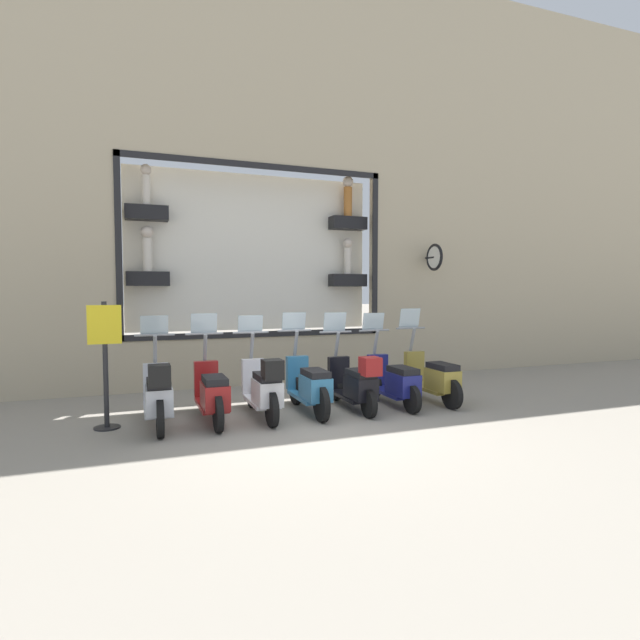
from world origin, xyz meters
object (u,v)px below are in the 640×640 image
Objects in this scene: scooter_navy_1 at (395,382)px; scooter_white_4 at (263,388)px; scooter_black_2 at (355,383)px; shop_sign_post at (105,360)px; scooter_olive_0 at (433,378)px; scooter_teal_3 at (309,386)px; scooter_red_5 at (212,394)px; scooter_silver_6 at (158,395)px.

scooter_navy_1 is 2.30m from scooter_white_4.
shop_sign_post reaches higher than scooter_black_2.
scooter_olive_0 is 1.00× the size of scooter_white_4.
scooter_navy_1 is 4.57m from shop_sign_post.
scooter_black_2 is at bearing -90.38° from scooter_white_4.
scooter_black_2 is 0.77m from scooter_teal_3.
scooter_silver_6 is (-0.06, 0.77, 0.04)m from scooter_red_5.
scooter_navy_1 is (-0.01, 0.77, -0.02)m from scooter_olive_0.
scooter_teal_3 is at bearing 84.53° from scooter_black_2.
scooter_olive_0 is 2.30m from scooter_teal_3.
scooter_navy_1 is 0.99× the size of scooter_red_5.
shop_sign_post is (0.26, 2.22, 0.51)m from scooter_white_4.
scooter_white_4 is at bearing 91.15° from scooter_olive_0.
scooter_black_2 is 0.99× the size of scooter_silver_6.
scooter_teal_3 is 1.00× the size of scooter_white_4.
scooter_teal_3 is 1.53m from scooter_red_5.
scooter_teal_3 is 0.77m from scooter_white_4.
shop_sign_post is at bearing 83.36° from scooter_white_4.
scooter_olive_0 is at bearing -92.14° from shop_sign_post.
scooter_olive_0 is 3.07m from scooter_white_4.
scooter_white_4 is (-0.06, 0.77, 0.03)m from scooter_teal_3.
scooter_black_2 reaches higher than scooter_navy_1.
scooter_white_4 is (-0.06, 3.07, 0.04)m from scooter_olive_0.
scooter_navy_1 is 0.99× the size of scooter_teal_3.
scooter_navy_1 is at bearing -90.28° from scooter_teal_3.
shop_sign_post is at bearing 82.30° from scooter_red_5.
shop_sign_post is at bearing 69.61° from scooter_silver_6.
scooter_navy_1 reaches higher than scooter_white_4.
scooter_navy_1 is 1.00× the size of scooter_black_2.
scooter_navy_1 is at bearing 90.42° from scooter_olive_0.
scooter_silver_6 is at bearing -110.39° from shop_sign_post.
scooter_navy_1 is at bearing -88.61° from scooter_white_4.
scooter_olive_0 is 5.32m from shop_sign_post.
scooter_red_5 is at bearing -97.70° from shop_sign_post.
scooter_olive_0 is at bearing -89.58° from scooter_navy_1.
scooter_silver_6 reaches higher than scooter_navy_1.
scooter_red_5 is at bearing 89.99° from scooter_olive_0.
scooter_black_2 is (-0.07, 1.53, 0.02)m from scooter_olive_0.
scooter_red_5 is (-0.00, 1.53, -0.01)m from scooter_teal_3.
scooter_olive_0 is at bearing -90.04° from scooter_teal_3.
scooter_black_2 is (-0.07, 0.77, 0.04)m from scooter_navy_1.
scooter_red_5 reaches higher than scooter_silver_6.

